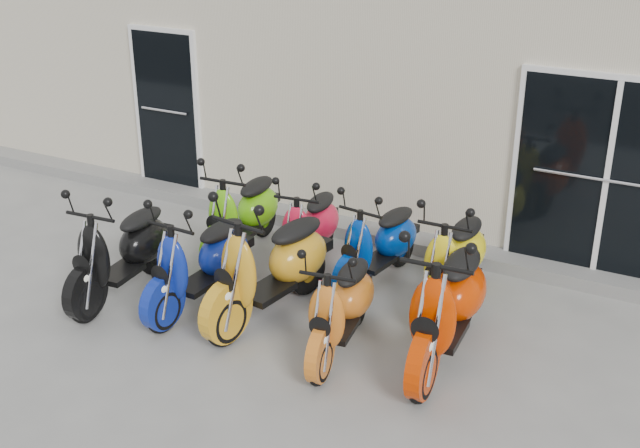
{
  "coord_description": "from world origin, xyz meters",
  "views": [
    {
      "loc": [
        3.64,
        -6.26,
        4.13
      ],
      "look_at": [
        0.0,
        0.6,
        0.75
      ],
      "focal_mm": 45.0,
      "sensor_mm": 36.0,
      "label": 1
    }
  ],
  "objects_px": {
    "scooter_back_red": "(309,218)",
    "scooter_front_orange_a": "(270,252)",
    "scooter_front_red": "(449,291)",
    "scooter_front_blue": "(199,250)",
    "scooter_back_blue": "(379,233)",
    "scooter_back_green": "(241,203)",
    "scooter_back_yellow": "(455,248)",
    "scooter_front_orange_b": "(341,295)",
    "scooter_front_black": "(120,239)"
  },
  "relations": [
    {
      "from": "scooter_front_orange_a",
      "to": "scooter_back_yellow",
      "type": "xyz_separation_m",
      "value": [
        1.53,
        1.12,
        -0.09
      ]
    },
    {
      "from": "scooter_front_orange_a",
      "to": "scooter_back_red",
      "type": "height_order",
      "value": "scooter_front_orange_a"
    },
    {
      "from": "scooter_front_black",
      "to": "scooter_back_blue",
      "type": "height_order",
      "value": "scooter_front_black"
    },
    {
      "from": "scooter_front_orange_a",
      "to": "scooter_front_red",
      "type": "height_order",
      "value": "scooter_front_red"
    },
    {
      "from": "scooter_front_orange_b",
      "to": "scooter_back_yellow",
      "type": "distance_m",
      "value": 1.51
    },
    {
      "from": "scooter_front_orange_a",
      "to": "scooter_back_green",
      "type": "xyz_separation_m",
      "value": [
        -1.06,
        1.11,
        -0.08
      ]
    },
    {
      "from": "scooter_front_black",
      "to": "scooter_back_green",
      "type": "xyz_separation_m",
      "value": [
        0.56,
        1.45,
        -0.01
      ]
    },
    {
      "from": "scooter_front_black",
      "to": "scooter_front_blue",
      "type": "relative_size",
      "value": 1.02
    },
    {
      "from": "scooter_front_orange_a",
      "to": "scooter_front_orange_b",
      "type": "distance_m",
      "value": 0.96
    },
    {
      "from": "scooter_front_blue",
      "to": "scooter_front_orange_b",
      "type": "bearing_deg",
      "value": -0.79
    },
    {
      "from": "scooter_front_red",
      "to": "scooter_front_orange_a",
      "type": "bearing_deg",
      "value": 178.34
    },
    {
      "from": "scooter_back_green",
      "to": "scooter_front_blue",
      "type": "bearing_deg",
      "value": -80.45
    },
    {
      "from": "scooter_front_black",
      "to": "scooter_back_green",
      "type": "bearing_deg",
      "value": 64.6
    },
    {
      "from": "scooter_front_blue",
      "to": "scooter_back_blue",
      "type": "bearing_deg",
      "value": 46.39
    },
    {
      "from": "scooter_front_orange_a",
      "to": "scooter_front_orange_b",
      "type": "height_order",
      "value": "scooter_front_orange_a"
    },
    {
      "from": "scooter_front_black",
      "to": "scooter_front_orange_b",
      "type": "bearing_deg",
      "value": -2.25
    },
    {
      "from": "scooter_front_blue",
      "to": "scooter_back_green",
      "type": "xyz_separation_m",
      "value": [
        -0.31,
        1.26,
        0.01
      ]
    },
    {
      "from": "scooter_back_blue",
      "to": "scooter_front_black",
      "type": "bearing_deg",
      "value": -137.9
    },
    {
      "from": "scooter_front_blue",
      "to": "scooter_back_yellow",
      "type": "distance_m",
      "value": 2.61
    },
    {
      "from": "scooter_front_black",
      "to": "scooter_back_red",
      "type": "relative_size",
      "value": 1.1
    },
    {
      "from": "scooter_front_blue",
      "to": "scooter_front_black",
      "type": "bearing_deg",
      "value": -164.96
    },
    {
      "from": "scooter_back_yellow",
      "to": "scooter_back_green",
      "type": "bearing_deg",
      "value": 179.51
    },
    {
      "from": "scooter_back_green",
      "to": "scooter_back_red",
      "type": "distance_m",
      "value": 0.87
    },
    {
      "from": "scooter_back_red",
      "to": "scooter_front_red",
      "type": "bearing_deg",
      "value": -36.26
    },
    {
      "from": "scooter_front_orange_b",
      "to": "scooter_front_red",
      "type": "distance_m",
      "value": 0.98
    },
    {
      "from": "scooter_front_blue",
      "to": "scooter_front_orange_a",
      "type": "bearing_deg",
      "value": 14.43
    },
    {
      "from": "scooter_back_green",
      "to": "scooter_back_yellow",
      "type": "bearing_deg",
      "value": -3.99
    },
    {
      "from": "scooter_back_green",
      "to": "scooter_back_yellow",
      "type": "distance_m",
      "value": 2.59
    },
    {
      "from": "scooter_front_orange_a",
      "to": "scooter_back_blue",
      "type": "xyz_separation_m",
      "value": [
        0.65,
        1.18,
        -0.13
      ]
    },
    {
      "from": "scooter_front_black",
      "to": "scooter_back_red",
      "type": "distance_m",
      "value": 2.09
    },
    {
      "from": "scooter_front_black",
      "to": "scooter_back_blue",
      "type": "bearing_deg",
      "value": 29.59
    },
    {
      "from": "scooter_front_red",
      "to": "scooter_back_red",
      "type": "distance_m",
      "value": 2.33
    },
    {
      "from": "scooter_front_black",
      "to": "scooter_front_orange_a",
      "type": "bearing_deg",
      "value": 7.77
    },
    {
      "from": "scooter_back_yellow",
      "to": "scooter_front_blue",
      "type": "bearing_deg",
      "value": -151.52
    },
    {
      "from": "scooter_front_blue",
      "to": "scooter_back_blue",
      "type": "relative_size",
      "value": 1.08
    },
    {
      "from": "scooter_front_red",
      "to": "scooter_back_blue",
      "type": "bearing_deg",
      "value": 133.2
    },
    {
      "from": "scooter_back_yellow",
      "to": "scooter_back_blue",
      "type": "bearing_deg",
      "value": 175.71
    },
    {
      "from": "scooter_back_red",
      "to": "scooter_back_blue",
      "type": "height_order",
      "value": "same"
    },
    {
      "from": "scooter_back_green",
      "to": "scooter_back_red",
      "type": "relative_size",
      "value": 1.08
    },
    {
      "from": "scooter_front_orange_b",
      "to": "scooter_front_orange_a",
      "type": "bearing_deg",
      "value": 156.34
    },
    {
      "from": "scooter_front_blue",
      "to": "scooter_back_blue",
      "type": "distance_m",
      "value": 1.93
    },
    {
      "from": "scooter_back_blue",
      "to": "scooter_front_orange_a",
      "type": "bearing_deg",
      "value": -110.5
    },
    {
      "from": "scooter_back_red",
      "to": "scooter_front_orange_a",
      "type": "bearing_deg",
      "value": -87.55
    },
    {
      "from": "scooter_front_orange_b",
      "to": "scooter_back_blue",
      "type": "relative_size",
      "value": 1.0
    },
    {
      "from": "scooter_back_blue",
      "to": "scooter_front_blue",
      "type": "bearing_deg",
      "value": -128.09
    },
    {
      "from": "scooter_back_blue",
      "to": "scooter_front_red",
      "type": "bearing_deg",
      "value": -35.24
    },
    {
      "from": "scooter_front_black",
      "to": "scooter_front_red",
      "type": "bearing_deg",
      "value": 2.33
    },
    {
      "from": "scooter_front_blue",
      "to": "scooter_front_red",
      "type": "relative_size",
      "value": 0.89
    },
    {
      "from": "scooter_back_green",
      "to": "scooter_back_yellow",
      "type": "relative_size",
      "value": 1.02
    },
    {
      "from": "scooter_front_red",
      "to": "scooter_back_blue",
      "type": "distance_m",
      "value": 1.64
    }
  ]
}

